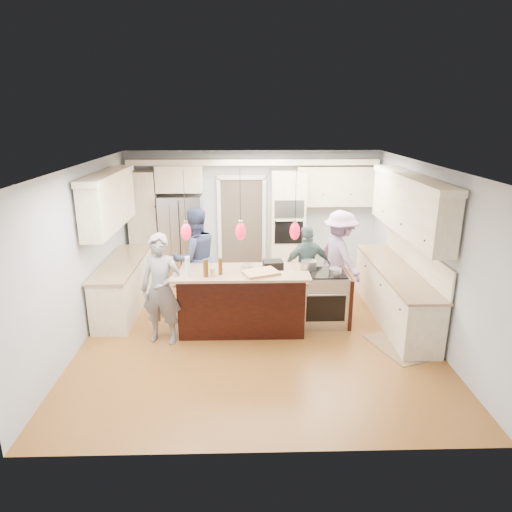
% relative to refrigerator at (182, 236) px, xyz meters
% --- Properties ---
extents(ground_plane, '(6.00, 6.00, 0.00)m').
position_rel_refrigerator_xyz_m(ground_plane, '(1.55, -2.64, -0.90)').
color(ground_plane, olive).
rests_on(ground_plane, ground).
extents(room_shell, '(5.54, 6.04, 2.72)m').
position_rel_refrigerator_xyz_m(room_shell, '(1.55, -2.64, 0.92)').
color(room_shell, '#B2BCC6').
rests_on(room_shell, ground).
extents(refrigerator, '(0.90, 0.70, 1.80)m').
position_rel_refrigerator_xyz_m(refrigerator, '(0.00, 0.00, 0.00)').
color(refrigerator, '#B7B7BC').
rests_on(refrigerator, ground).
extents(oven_column, '(0.72, 0.69, 2.30)m').
position_rel_refrigerator_xyz_m(oven_column, '(2.30, 0.03, 0.25)').
color(oven_column, '#F5EAC7').
rests_on(oven_column, ground).
extents(back_upper_cabinets, '(5.30, 0.61, 2.54)m').
position_rel_refrigerator_xyz_m(back_upper_cabinets, '(0.80, 0.12, 0.77)').
color(back_upper_cabinets, '#F5EAC7').
rests_on(back_upper_cabinets, ground).
extents(right_counter_run, '(0.64, 3.10, 2.51)m').
position_rel_refrigerator_xyz_m(right_counter_run, '(3.99, -2.34, 0.16)').
color(right_counter_run, '#F5EAC7').
rests_on(right_counter_run, ground).
extents(left_cabinets, '(0.64, 2.30, 2.51)m').
position_rel_refrigerator_xyz_m(left_cabinets, '(-0.89, -1.84, 0.16)').
color(left_cabinets, '#F5EAC7').
rests_on(left_cabinets, ground).
extents(kitchen_island, '(2.10, 1.46, 1.12)m').
position_rel_refrigerator_xyz_m(kitchen_island, '(1.30, -2.57, -0.41)').
color(kitchen_island, black).
rests_on(kitchen_island, ground).
extents(island_range, '(0.82, 0.71, 0.92)m').
position_rel_refrigerator_xyz_m(island_range, '(2.71, -2.49, -0.44)').
color(island_range, '#B7B7BC').
rests_on(island_range, ground).
extents(pendant_lights, '(1.75, 0.15, 1.03)m').
position_rel_refrigerator_xyz_m(pendant_lights, '(1.30, -3.15, 0.90)').
color(pendant_lights, black).
rests_on(pendant_lights, ground).
extents(person_bar_end, '(0.71, 0.55, 1.75)m').
position_rel_refrigerator_xyz_m(person_bar_end, '(0.07, -3.09, -0.02)').
color(person_bar_end, slate).
rests_on(person_bar_end, ground).
extents(person_far_left, '(1.12, 1.03, 1.86)m').
position_rel_refrigerator_xyz_m(person_far_left, '(0.45, -1.68, 0.03)').
color(person_far_left, navy).
rests_on(person_far_left, ground).
extents(person_far_right, '(0.96, 0.55, 1.55)m').
position_rel_refrigerator_xyz_m(person_far_right, '(2.50, -1.79, -0.13)').
color(person_far_right, '#456161').
rests_on(person_far_right, ground).
extents(person_range_side, '(1.04, 1.30, 1.76)m').
position_rel_refrigerator_xyz_m(person_range_side, '(3.15, -1.52, -0.02)').
color(person_range_side, '#9A7CA6').
rests_on(person_range_side, ground).
extents(floor_rug, '(1.01, 1.21, 0.01)m').
position_rel_refrigerator_xyz_m(floor_rug, '(3.76, -3.40, -0.89)').
color(floor_rug, '#90724E').
rests_on(floor_rug, ground).
extents(water_bottle, '(0.09, 0.09, 0.31)m').
position_rel_refrigerator_xyz_m(water_bottle, '(0.50, -3.18, 0.37)').
color(water_bottle, silver).
rests_on(water_bottle, kitchen_island).
extents(beer_bottle_a, '(0.06, 0.06, 0.22)m').
position_rel_refrigerator_xyz_m(beer_bottle_a, '(0.76, -3.13, 0.33)').
color(beer_bottle_a, '#4B2C0D').
rests_on(beer_bottle_a, kitchen_island).
extents(beer_bottle_b, '(0.09, 0.09, 0.28)m').
position_rel_refrigerator_xyz_m(beer_bottle_b, '(0.78, -3.22, 0.36)').
color(beer_bottle_b, '#4B2C0D').
rests_on(beer_bottle_b, kitchen_island).
extents(beer_bottle_c, '(0.07, 0.07, 0.26)m').
position_rel_refrigerator_xyz_m(beer_bottle_c, '(0.99, -3.11, 0.35)').
color(beer_bottle_c, '#4B2C0D').
rests_on(beer_bottle_c, kitchen_island).
extents(drink_can, '(0.08, 0.08, 0.12)m').
position_rel_refrigerator_xyz_m(drink_can, '(0.88, -3.21, 0.28)').
color(drink_can, '#B7B7BC').
rests_on(drink_can, kitchen_island).
extents(cutting_board, '(0.62, 0.53, 0.04)m').
position_rel_refrigerator_xyz_m(cutting_board, '(1.60, -3.11, 0.24)').
color(cutting_board, tan).
rests_on(cutting_board, kitchen_island).
extents(pot_large, '(0.26, 0.26, 0.15)m').
position_rel_refrigerator_xyz_m(pot_large, '(2.45, -2.33, 0.09)').
color(pot_large, '#B7B7BC').
rests_on(pot_large, island_range).
extents(pot_small, '(0.21, 0.21, 0.10)m').
position_rel_refrigerator_xyz_m(pot_small, '(2.85, -2.60, 0.07)').
color(pot_small, '#B7B7BC').
rests_on(pot_small, island_range).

